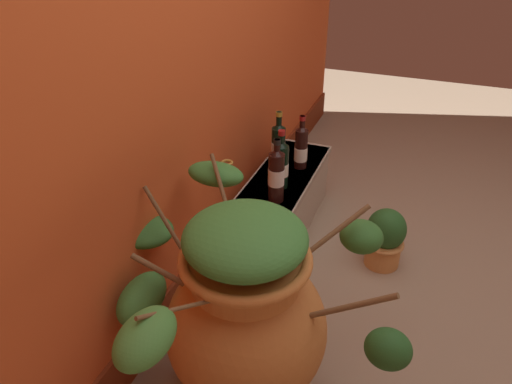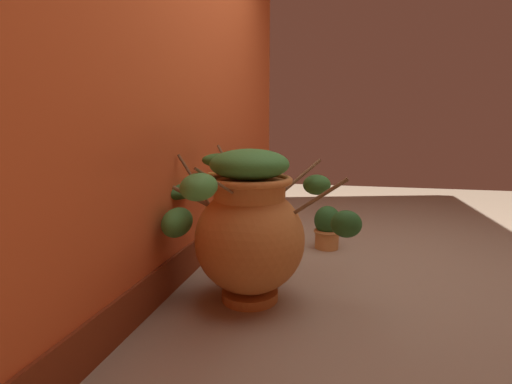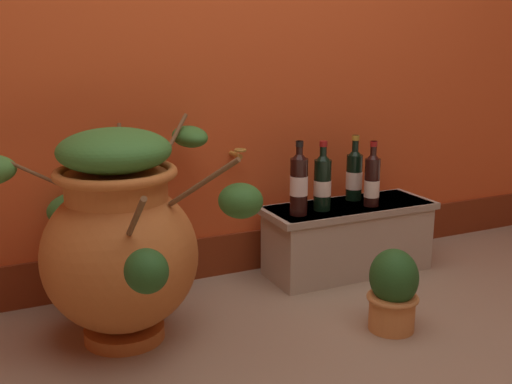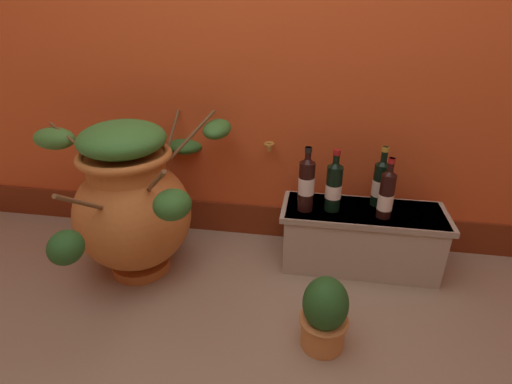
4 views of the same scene
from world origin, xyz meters
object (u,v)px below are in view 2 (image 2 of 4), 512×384
Objects in this scene: wine_bottle_left at (253,185)px; wine_bottle_right at (254,184)px; wine_bottle_middle at (265,181)px; potted_shrub at (327,227)px; terracotta_urn at (248,225)px; wine_bottle_back at (250,180)px.

wine_bottle_right is (0.13, 0.02, -0.01)m from wine_bottle_left.
wine_bottle_left is 1.04× the size of wine_bottle_right.
wine_bottle_middle is 0.66m from potted_shrub.
terracotta_urn is 0.98m from wine_bottle_right.
wine_bottle_left reaches higher than wine_bottle_middle.
wine_bottle_left is 0.38m from wine_bottle_middle.
potted_shrub is at bearing -116.38° from wine_bottle_middle.
wine_bottle_right is 0.98× the size of potted_shrub.
terracotta_urn is 1.04m from potted_shrub.
wine_bottle_back is at bearing 21.81° from wine_bottle_right.
wine_bottle_left is at bearing 178.15° from wine_bottle_middle.
terracotta_urn is 3.74× the size of wine_bottle_middle.
wine_bottle_left is 0.63m from potted_shrub.
wine_bottle_right reaches higher than wine_bottle_back.
wine_bottle_right reaches higher than wine_bottle_middle.
wine_bottle_middle is at bearing 63.62° from potted_shrub.
wine_bottle_right is at bearing -158.19° from wine_bottle_back.
wine_bottle_middle is 0.96× the size of wine_bottle_right.
wine_bottle_left is 1.02× the size of potted_shrub.
wine_bottle_left is (0.82, 0.17, 0.08)m from terracotta_urn.
wine_bottle_back reaches higher than wine_bottle_middle.
wine_bottle_middle is at bearing -7.82° from wine_bottle_right.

